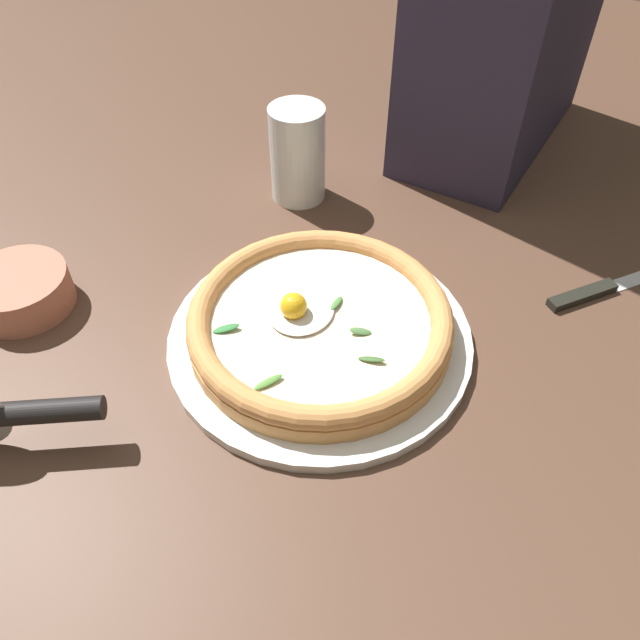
{
  "coord_description": "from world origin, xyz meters",
  "views": [
    {
      "loc": [
        -0.41,
        -0.13,
        0.49
      ],
      "look_at": [
        0.01,
        0.02,
        0.03
      ],
      "focal_mm": 34.62,
      "sensor_mm": 36.0,
      "label": 1
    }
  ],
  "objects_px": {
    "table_knife": "(603,288)",
    "side_bowl": "(21,291)",
    "pizza_cutter": "(15,413)",
    "drinking_glass": "(298,160)",
    "pizza": "(320,321)"
  },
  "relations": [
    {
      "from": "side_bowl",
      "to": "pizza_cutter",
      "type": "distance_m",
      "value": 0.19
    },
    {
      "from": "side_bowl",
      "to": "table_knife",
      "type": "relative_size",
      "value": 0.66
    },
    {
      "from": "pizza",
      "to": "drinking_glass",
      "type": "relative_size",
      "value": 2.18
    },
    {
      "from": "pizza",
      "to": "table_knife",
      "type": "bearing_deg",
      "value": -56.65
    },
    {
      "from": "pizza_cutter",
      "to": "table_knife",
      "type": "xyz_separation_m",
      "value": [
        0.4,
        -0.49,
        -0.04
      ]
    },
    {
      "from": "drinking_glass",
      "to": "pizza",
      "type": "bearing_deg",
      "value": -153.88
    },
    {
      "from": "pizza_cutter",
      "to": "drinking_glass",
      "type": "bearing_deg",
      "value": -10.99
    },
    {
      "from": "pizza",
      "to": "pizza_cutter",
      "type": "xyz_separation_m",
      "value": [
        -0.21,
        0.21,
        0.01
      ]
    },
    {
      "from": "pizza",
      "to": "side_bowl",
      "type": "xyz_separation_m",
      "value": [
        -0.06,
        0.33,
        -0.01
      ]
    },
    {
      "from": "side_bowl",
      "to": "pizza",
      "type": "bearing_deg",
      "value": -79.47
    },
    {
      "from": "pizza_cutter",
      "to": "drinking_glass",
      "type": "xyz_separation_m",
      "value": [
        0.45,
        -0.09,
        0.01
      ]
    },
    {
      "from": "pizza",
      "to": "drinking_glass",
      "type": "xyz_separation_m",
      "value": [
        0.24,
        0.12,
        0.02
      ]
    },
    {
      "from": "table_knife",
      "to": "side_bowl",
      "type": "bearing_deg",
      "value": 111.94
    },
    {
      "from": "drinking_glass",
      "to": "table_knife",
      "type": "bearing_deg",
      "value": -98.38
    },
    {
      "from": "pizza",
      "to": "side_bowl",
      "type": "bearing_deg",
      "value": 100.53
    }
  ]
}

